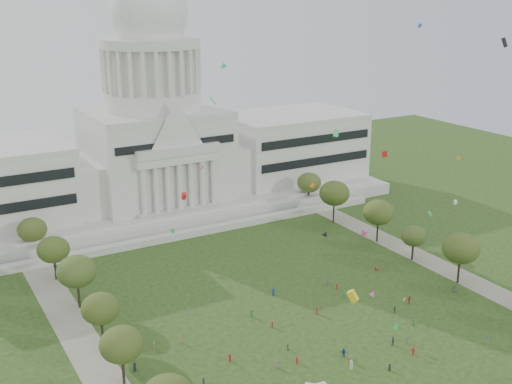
# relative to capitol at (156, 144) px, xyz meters

# --- Properties ---
(ground) EXTENTS (400.00, 400.00, 0.00)m
(ground) POSITION_rel_capitol_xyz_m (0.00, -113.59, -22.30)
(ground) COLOR #264216
(ground) RESTS_ON ground
(capitol) EXTENTS (160.00, 64.50, 91.30)m
(capitol) POSITION_rel_capitol_xyz_m (0.00, 0.00, 0.00)
(capitol) COLOR beige
(capitol) RESTS_ON ground
(path_left) EXTENTS (8.00, 160.00, 0.04)m
(path_left) POSITION_rel_capitol_xyz_m (-48.00, -83.59, -22.28)
(path_left) COLOR gray
(path_left) RESTS_ON ground
(path_right) EXTENTS (8.00, 160.00, 0.04)m
(path_right) POSITION_rel_capitol_xyz_m (48.00, -83.59, -22.28)
(path_right) COLOR gray
(path_right) RESTS_ON ground
(row_tree_l_2) EXTENTS (8.42, 8.42, 11.97)m
(row_tree_l_2) POSITION_rel_capitol_xyz_m (-45.04, -96.29, -13.79)
(row_tree_l_2) COLOR black
(row_tree_l_2) RESTS_ON ground
(row_tree_r_2) EXTENTS (9.55, 9.55, 13.58)m
(row_tree_r_2) POSITION_rel_capitol_xyz_m (44.17, -96.15, -12.64)
(row_tree_r_2) COLOR black
(row_tree_r_2) RESTS_ON ground
(row_tree_l_3) EXTENTS (8.12, 8.12, 11.55)m
(row_tree_l_3) POSITION_rel_capitol_xyz_m (-44.09, -79.67, -14.09)
(row_tree_l_3) COLOR black
(row_tree_l_3) RESTS_ON ground
(row_tree_r_3) EXTENTS (7.01, 7.01, 9.98)m
(row_tree_r_3) POSITION_rel_capitol_xyz_m (44.40, -79.10, -15.21)
(row_tree_r_3) COLOR black
(row_tree_r_3) RESTS_ON ground
(row_tree_l_4) EXTENTS (9.29, 9.29, 13.21)m
(row_tree_l_4) POSITION_rel_capitol_xyz_m (-44.08, -61.17, -12.90)
(row_tree_l_4) COLOR black
(row_tree_l_4) RESTS_ON ground
(row_tree_r_4) EXTENTS (9.19, 9.19, 13.06)m
(row_tree_r_4) POSITION_rel_capitol_xyz_m (44.76, -63.55, -13.01)
(row_tree_r_4) COLOR black
(row_tree_r_4) RESTS_ON ground
(row_tree_l_5) EXTENTS (8.33, 8.33, 11.85)m
(row_tree_l_5) POSITION_rel_capitol_xyz_m (-45.22, -42.58, -13.88)
(row_tree_l_5) COLOR black
(row_tree_l_5) RESTS_ON ground
(row_tree_r_5) EXTENTS (9.82, 9.82, 13.96)m
(row_tree_r_5) POSITION_rel_capitol_xyz_m (43.49, -43.40, -12.37)
(row_tree_r_5) COLOR black
(row_tree_r_5) RESTS_ON ground
(row_tree_l_6) EXTENTS (8.19, 8.19, 11.64)m
(row_tree_l_6) POSITION_rel_capitol_xyz_m (-46.87, -24.45, -14.02)
(row_tree_l_6) COLOR black
(row_tree_l_6) RESTS_ON ground
(row_tree_r_6) EXTENTS (8.42, 8.42, 11.97)m
(row_tree_r_6) POSITION_rel_capitol_xyz_m (45.96, -25.46, -13.79)
(row_tree_r_6) COLOR black
(row_tree_r_6) RESTS_ON ground
(person_0) EXTENTS (1.09, 0.93, 1.89)m
(person_0) POSITION_rel_capitol_xyz_m (39.38, -99.48, -21.35)
(person_0) COLOR #4C4C51
(person_0) RESTS_ON ground
(person_2) EXTENTS (1.11, 1.02, 1.94)m
(person_2) POSITION_rel_capitol_xyz_m (25.49, -98.57, -21.33)
(person_2) COLOR #B21E1E
(person_2) RESTS_ON ground
(person_3) EXTENTS (1.15, 1.45, 2.00)m
(person_3) POSITION_rel_capitol_xyz_m (9.93, -116.40, -21.30)
(person_3) COLOR #B21E1E
(person_3) RESTS_ON ground
(person_4) EXTENTS (0.93, 1.29, 1.97)m
(person_4) POSITION_rel_capitol_xyz_m (9.21, -111.05, -21.31)
(person_4) COLOR #4C4C51
(person_4) RESTS_ON ground
(person_5) EXTENTS (1.77, 1.38, 1.79)m
(person_5) POSITION_rel_capitol_xyz_m (-2.68, -109.52, -21.40)
(person_5) COLOR navy
(person_5) RESTS_ON ground
(person_8) EXTENTS (0.76, 0.51, 1.50)m
(person_8) POSITION_rel_capitol_xyz_m (-11.46, -101.86, -21.55)
(person_8) COLOR #33723F
(person_8) RESTS_ON ground
(person_9) EXTENTS (1.02, 1.14, 1.59)m
(person_9) POSITION_rel_capitol_xyz_m (12.36, -111.97, -21.50)
(person_9) COLOR #4C4C51
(person_9) RESTS_ON ground
(person_10) EXTENTS (0.85, 1.12, 1.70)m
(person_10) POSITION_rel_capitol_xyz_m (19.34, -100.21, -21.44)
(person_10) COLOR #4C4C51
(person_10) RESTS_ON ground
(distant_crowd) EXTENTS (61.20, 40.59, 1.90)m
(distant_crowd) POSITION_rel_capitol_xyz_m (-13.39, -99.82, -21.43)
(distant_crowd) COLOR silver
(distant_crowd) RESTS_ON ground
(kite_swarm) EXTENTS (79.85, 106.75, 62.17)m
(kite_swarm) POSITION_rel_capitol_xyz_m (3.38, -106.80, 6.11)
(kite_swarm) COLOR white
(kite_swarm) RESTS_ON ground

